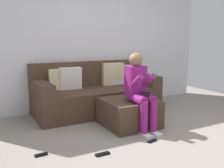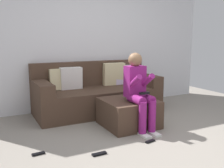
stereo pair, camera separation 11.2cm
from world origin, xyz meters
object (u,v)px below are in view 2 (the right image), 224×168
at_px(person_seated, 139,89).
at_px(remote_near_ottoman, 150,141).
at_px(couch_sectional, 97,94).
at_px(remote_by_storage_bin, 99,154).
at_px(remote_under_side_table, 38,154).
at_px(ottoman, 129,113).

xyz_separation_m(person_seated, remote_near_ottoman, (-0.13, -0.48, -0.61)).
relative_size(person_seated, remote_near_ottoman, 7.51).
relative_size(couch_sectional, person_seated, 1.98).
bearing_deg(remote_by_storage_bin, person_seated, 30.05).
bearing_deg(couch_sectional, remote_under_side_table, -134.27).
relative_size(remote_near_ottoman, remote_under_side_table, 1.02).
bearing_deg(ottoman, remote_under_side_table, -164.41).
height_order(couch_sectional, ottoman, couch_sectional).
bearing_deg(person_seated, couch_sectional, 97.73).
xyz_separation_m(ottoman, remote_near_ottoman, (-0.08, -0.69, -0.20)).
distance_m(couch_sectional, ottoman, 0.99).
relative_size(ottoman, remote_near_ottoman, 5.12).
bearing_deg(couch_sectional, remote_near_ottoman, -88.81).
xyz_separation_m(couch_sectional, remote_by_storage_bin, (-0.71, -1.70, -0.33)).
bearing_deg(remote_under_side_table, ottoman, 10.89).
height_order(person_seated, remote_by_storage_bin, person_seated).
distance_m(remote_near_ottoman, remote_by_storage_bin, 0.75).
bearing_deg(ottoman, remote_by_storage_bin, -138.48).
xyz_separation_m(couch_sectional, ottoman, (0.11, -0.97, -0.13)).
bearing_deg(remote_by_storage_bin, remote_under_side_table, 151.91).
relative_size(person_seated, remote_under_side_table, 7.66).
bearing_deg(ottoman, person_seated, -77.39).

